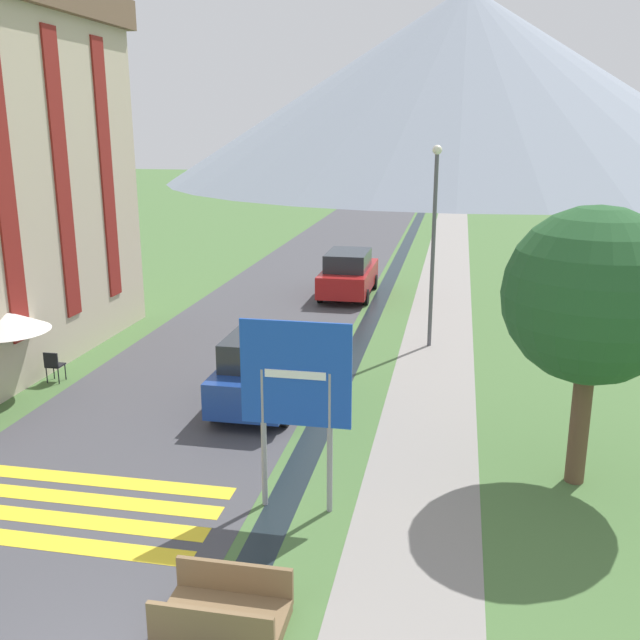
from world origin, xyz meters
TOP-DOWN VIEW (x-y plane):
  - ground_plane at (0.00, 20.00)m, footprint 160.00×160.00m
  - road at (-2.50, 30.00)m, footprint 6.40×60.00m
  - footpath at (3.60, 30.00)m, footprint 2.20×60.00m
  - drainage_channel at (1.20, 30.00)m, footprint 0.60×60.00m
  - crosswalk_marking at (-2.50, 4.12)m, footprint 5.44×2.54m
  - mountain_distant at (3.87, 85.66)m, footprint 71.52×71.52m
  - road_sign at (1.49, 4.92)m, footprint 1.92×0.11m
  - footbridge at (1.20, 1.69)m, footprint 1.70×1.10m
  - parked_car_near at (-0.40, 9.51)m, footprint 1.83×3.87m
  - parked_car_far at (-0.12, 21.26)m, footprint 1.95×4.48m
  - cafe_chair_far_right at (-6.23, 9.96)m, footprint 0.40×0.40m
  - cafe_umbrella_middle_white at (-6.81, 8.99)m, footprint 2.15×2.15m
  - streetlamp at (3.35, 15.17)m, footprint 0.28×0.28m
  - tree_by_path at (6.48, 6.92)m, footprint 3.22×3.22m

SIDE VIEW (x-z plane):
  - ground_plane at x=0.00m, z-range 0.00..0.00m
  - drainage_channel at x=1.20m, z-range 0.00..0.00m
  - road at x=-2.50m, z-range 0.00..0.01m
  - footpath at x=3.60m, z-range 0.00..0.01m
  - crosswalk_marking at x=-2.50m, z-range 0.00..0.01m
  - footbridge at x=1.20m, z-range -0.10..0.55m
  - cafe_chair_far_right at x=-6.23m, z-range 0.09..0.94m
  - parked_car_near at x=-0.40m, z-range 0.00..1.82m
  - parked_car_far at x=-0.12m, z-range 0.00..1.82m
  - cafe_umbrella_middle_white at x=-6.81m, z-range 0.83..3.01m
  - road_sign at x=1.49m, z-range 0.53..3.98m
  - streetlamp at x=3.35m, z-range 0.50..6.54m
  - tree_by_path at x=6.48m, z-range 1.00..6.26m
  - mountain_distant at x=3.87m, z-range 0.00..22.37m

